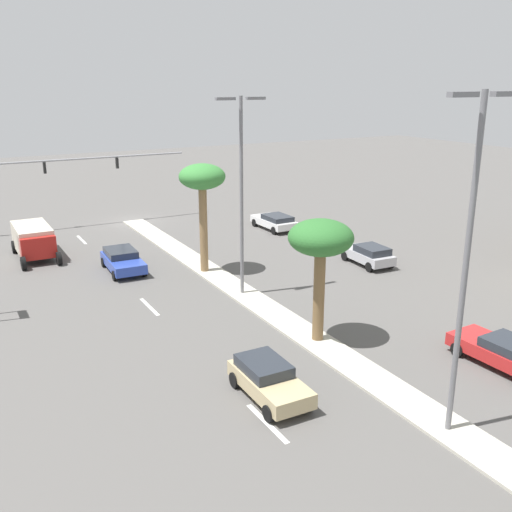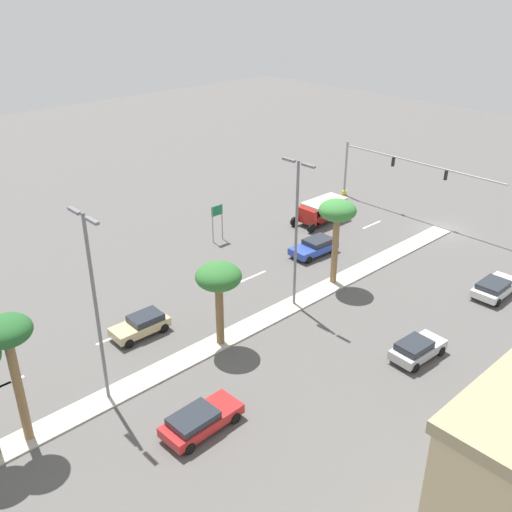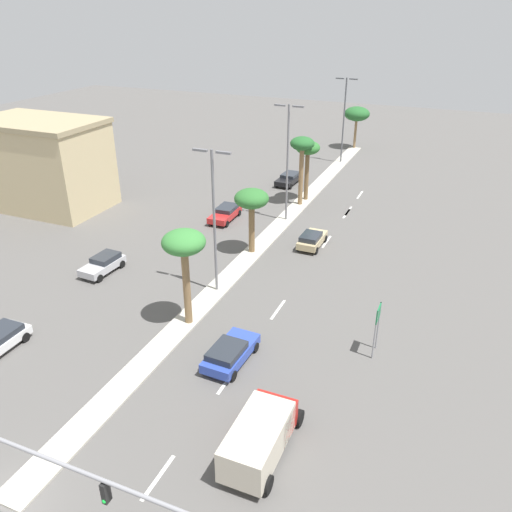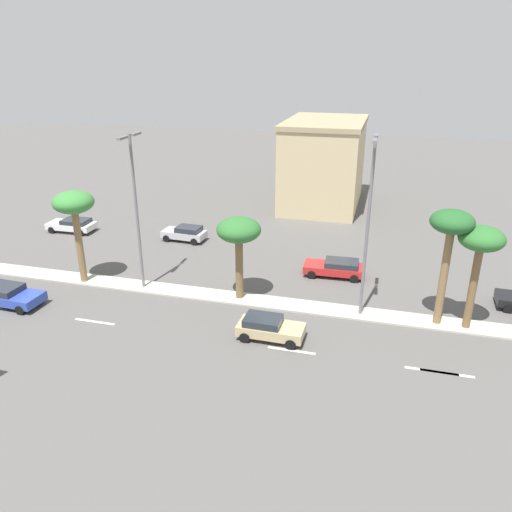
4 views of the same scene
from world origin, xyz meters
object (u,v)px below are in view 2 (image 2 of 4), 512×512
sedan_red_inboard (200,420)px  box_truck (321,210)px  sedan_tan_mid (141,325)px  sedan_blue_front (315,246)px  street_lamp_rear (95,298)px  palm_tree_rear (337,214)px  traffic_signal_gantry (383,170)px  palm_tree_right (7,339)px  street_lamp_right (296,225)px  directional_road_sign (217,216)px  palm_tree_leading (219,279)px  sedan_silver_right (417,349)px  sedan_white_far (495,287)px

sedan_red_inboard → box_truck: (15.01, -26.82, 0.54)m
sedan_red_inboard → sedan_tan_mid: sedan_tan_mid is taller
sedan_red_inboard → sedan_blue_front: 23.43m
street_lamp_rear → box_truck: size_ratio=1.99×
palm_tree_rear → traffic_signal_gantry: bearing=-65.4°
palm_tree_right → sedan_tan_mid: size_ratio=1.86×
street_lamp_right → street_lamp_rear: street_lamp_rear is taller
directional_road_sign → sedan_tan_mid: bearing=121.6°
palm_tree_leading → sedan_silver_right: size_ratio=1.44×
sedan_blue_front → sedan_silver_right: sedan_silver_right is taller
palm_tree_leading → sedan_tan_mid: (4.58, 3.21, -4.14)m
sedan_tan_mid → directional_road_sign: bearing=-58.4°
sedan_red_inboard → box_truck: 30.74m
sedan_tan_mid → box_truck: size_ratio=0.69×
street_lamp_rear → traffic_signal_gantry: bearing=-78.1°
palm_tree_rear → sedan_silver_right: palm_tree_rear is taller
sedan_blue_front → directional_road_sign: bearing=28.8°
street_lamp_right → sedan_blue_front: size_ratio=2.45×
sedan_blue_front → sedan_red_inboard: bearing=116.6°
directional_road_sign → palm_tree_right: size_ratio=0.47×
traffic_signal_gantry → sedan_blue_front: bearing=102.7°
sedan_blue_front → box_truck: (4.50, -5.88, 0.52)m
palm_tree_right → box_truck: 35.50m
sedan_silver_right → box_truck: (19.29, -12.62, 0.52)m
palm_tree_rear → palm_tree_right: (-0.28, 25.16, 0.45)m
palm_tree_leading → directional_road_sign: bearing=-38.9°
palm_tree_right → sedan_tan_mid: bearing=-65.9°
sedan_blue_front → street_lamp_right: bearing=122.0°
street_lamp_right → sedan_white_far: (-9.54, -12.30, -5.78)m
street_lamp_right → sedan_white_far: street_lamp_right is taller
palm_tree_leading → sedan_red_inboard: 9.20m
directional_road_sign → palm_tree_rear: size_ratio=0.50×
traffic_signal_gantry → sedan_red_inboard: traffic_signal_gantry is taller
sedan_white_far → directional_road_sign: bearing=22.2°
street_lamp_right → sedan_white_far: 16.60m
palm_tree_leading → street_lamp_right: (0.20, -7.29, 1.60)m
palm_tree_right → street_lamp_rear: (0.08, -4.79, 0.39)m
directional_road_sign → sedan_white_far: directional_road_sign is taller
street_lamp_right → street_lamp_rear: size_ratio=0.96×
palm_tree_leading → box_truck: palm_tree_leading is taller
street_lamp_right → street_lamp_rear: 15.61m
palm_tree_rear → sedan_white_far: size_ratio=1.53×
sedan_blue_front → palm_tree_right: bearing=99.7°
palm_tree_leading → sedan_tan_mid: size_ratio=1.45×
palm_tree_rear → sedan_silver_right: size_ratio=1.71×
palm_tree_rear → directional_road_sign: bearing=7.1°
sedan_red_inboard → palm_tree_leading: bearing=-47.5°
traffic_signal_gantry → street_lamp_right: bearing=110.1°
traffic_signal_gantry → street_lamp_rear: street_lamp_rear is taller
street_lamp_rear → sedan_red_inboard: street_lamp_rear is taller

